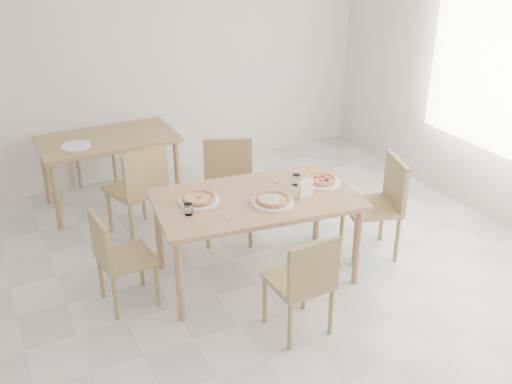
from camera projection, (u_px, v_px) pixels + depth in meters
name	position (u px, v px, depth m)	size (l,w,h in m)	color
main_table	(256.00, 205.00, 4.89)	(1.74, 1.12, 0.75)	tan
chair_south	(305.00, 279.00, 4.26)	(0.43, 0.43, 0.84)	#9D854E
chair_north	(228.00, 182.00, 5.61)	(0.60, 0.60, 0.93)	#9D854E
chair_west	(116.00, 254.00, 4.60)	(0.43, 0.43, 0.81)	#9D854E
chair_east	(381.00, 200.00, 5.30)	(0.57, 0.57, 0.91)	#9D854E
plate_margherita	(199.00, 201.00, 4.77)	(0.32, 0.32, 0.02)	white
plate_mushroom	(273.00, 202.00, 4.75)	(0.34, 0.34, 0.02)	white
plate_pepperoni	(322.00, 182.00, 5.09)	(0.32, 0.32, 0.02)	white
pizza_margherita	(199.00, 198.00, 4.76)	(0.33, 0.33, 0.03)	tan
pizza_mushroom	(273.00, 199.00, 4.74)	(0.36, 0.36, 0.03)	tan
pizza_pepperoni	(322.00, 180.00, 5.08)	(0.29, 0.29, 0.03)	tan
tumbler_a	(188.00, 209.00, 4.57)	(0.07, 0.07, 0.09)	white
tumbler_b	(296.00, 180.00, 5.04)	(0.07, 0.07, 0.09)	white
napkin_holder	(305.00, 190.00, 4.82)	(0.14, 0.08, 0.15)	silver
fork_a	(273.00, 180.00, 5.14)	(0.01, 0.17, 0.01)	silver
fork_b	(226.00, 217.00, 4.54)	(0.01, 0.17, 0.01)	silver
second_table	(108.00, 146.00, 6.12)	(1.37, 0.78, 0.75)	#9D854E
chair_back_s	(140.00, 186.00, 5.56)	(0.56, 0.56, 0.92)	#9D854E
chair_back_n	(95.00, 134.00, 6.79)	(0.57, 0.57, 0.92)	#9D854E
plate_empty	(76.00, 146.00, 5.84)	(0.28, 0.28, 0.02)	white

